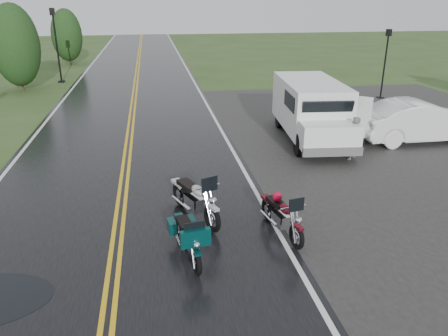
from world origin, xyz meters
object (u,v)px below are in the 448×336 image
object	(u,v)px
lamp_post_far_left	(57,46)
person_at_van	(353,139)
lamp_post_far_right	(385,64)
sedan_white	(419,122)
motorcycle_silver	(212,208)
van_white	(301,125)
motorcycle_red	(297,227)
motorcycle_teal	(196,252)

from	to	relation	value
lamp_post_far_left	person_at_van	bearing A→B (deg)	-53.54
lamp_post_far_right	sedan_white	bearing A→B (deg)	-108.06
motorcycle_silver	van_white	size ratio (longest dim) A/B	0.39
motorcycle_red	motorcycle_silver	distance (m)	2.03
motorcycle_teal	motorcycle_silver	bearing A→B (deg)	62.86
motorcycle_teal	sedan_white	world-z (taller)	sedan_white
motorcycle_red	person_at_van	distance (m)	6.50
motorcycle_red	van_white	distance (m)	6.31
motorcycle_silver	person_at_van	size ratio (longest dim) A/B	1.52
person_at_van	lamp_post_far_left	xyz separation A→B (m)	(-12.59, 17.03, 1.60)
motorcycle_red	van_white	bearing A→B (deg)	59.94
person_at_van	lamp_post_far_right	bearing A→B (deg)	-163.34
van_white	person_at_van	xyz separation A→B (m)	(1.68, -0.63, -0.40)
motorcycle_red	lamp_post_far_left	xyz separation A→B (m)	(-8.84, 22.34, 1.76)
motorcycle_teal	van_white	world-z (taller)	van_white
motorcycle_teal	lamp_post_far_left	distance (m)	23.93
motorcycle_silver	sedan_white	distance (m)	10.60
motorcycle_teal	van_white	bearing A→B (deg)	47.65
sedan_white	lamp_post_far_left	size ratio (longest dim) A/B	1.03
motorcycle_teal	person_at_van	distance (m)	8.45
motorcycle_red	sedan_white	world-z (taller)	sedan_white
sedan_white	lamp_post_far_right	distance (m)	7.94
lamp_post_far_right	motorcycle_teal	bearing A→B (deg)	-128.60
motorcycle_red	van_white	world-z (taller)	van_white
motorcycle_teal	lamp_post_far_right	bearing A→B (deg)	42.70
van_white	sedan_white	size ratio (longest dim) A/B	1.22
lamp_post_far_right	van_white	bearing A→B (deg)	-132.06
sedan_white	motorcycle_red	bearing A→B (deg)	133.64
van_white	lamp_post_far_right	world-z (taller)	lamp_post_far_right
motorcycle_red	motorcycle_silver	xyz separation A→B (m)	(-1.74, 1.04, 0.09)
person_at_van	motorcycle_teal	bearing A→B (deg)	4.16
lamp_post_far_left	motorcycle_teal	bearing A→B (deg)	-74.06
motorcycle_red	person_at_van	bearing A→B (deg)	43.91
motorcycle_red	van_white	xyz separation A→B (m)	(2.06, 5.94, 0.57)
motorcycle_red	motorcycle_silver	bearing A→B (deg)	138.12
motorcycle_teal	person_at_van	size ratio (longest dim) A/B	1.28
person_at_van	sedan_white	world-z (taller)	sedan_white
motorcycle_teal	lamp_post_far_right	size ratio (longest dim) A/B	0.51
sedan_white	person_at_van	bearing A→B (deg)	113.76
motorcycle_red	motorcycle_teal	distance (m)	2.37
van_white	sedan_white	world-z (taller)	van_white
motorcycle_red	sedan_white	size ratio (longest dim) A/B	0.41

